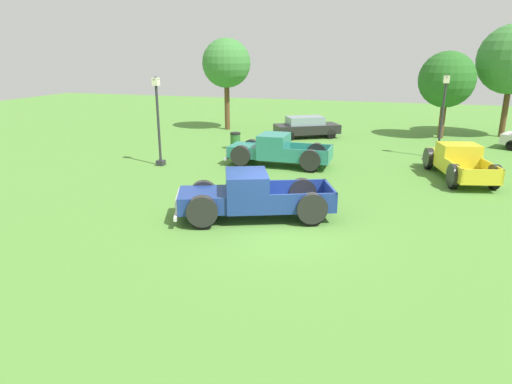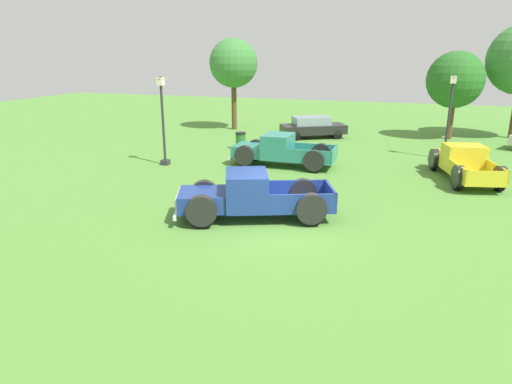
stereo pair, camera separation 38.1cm
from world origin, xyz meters
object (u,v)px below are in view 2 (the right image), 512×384
(pickup_truck_behind_left, at_px, (277,151))
(oak_tree_east, at_px, (234,63))
(lamp_post_near, at_px, (163,119))
(pickup_truck_foreground, at_px, (245,197))
(oak_tree_west, at_px, (455,80))
(pickup_truck_behind_right, at_px, (462,162))
(lamp_post_far, at_px, (449,116))
(trash_can, at_px, (241,141))
(sedan_distant_a, at_px, (313,127))

(pickup_truck_behind_left, bearing_deg, oak_tree_east, 121.74)
(lamp_post_near, bearing_deg, pickup_truck_foreground, -42.92)
(lamp_post_near, height_order, oak_tree_west, oak_tree_west)
(pickup_truck_behind_left, relative_size, oak_tree_east, 0.80)
(oak_tree_east, xyz_separation_m, oak_tree_west, (14.31, 0.80, -0.89))
(pickup_truck_behind_left, bearing_deg, pickup_truck_behind_right, 2.49)
(oak_tree_east, bearing_deg, pickup_truck_behind_left, -58.26)
(oak_tree_east, height_order, oak_tree_west, oak_tree_east)
(lamp_post_far, xyz_separation_m, oak_tree_west, (0.57, 6.25, 1.43))
(pickup_truck_foreground, bearing_deg, oak_tree_east, 112.34)
(trash_can, height_order, oak_tree_east, oak_tree_east)
(pickup_truck_foreground, height_order, oak_tree_west, oak_tree_west)
(sedan_distant_a, bearing_deg, pickup_truck_behind_right, -42.72)
(pickup_truck_behind_right, bearing_deg, oak_tree_west, 89.52)
(lamp_post_near, xyz_separation_m, oak_tree_west, (13.58, 12.00, 1.43))
(pickup_truck_behind_right, distance_m, oak_tree_west, 10.45)
(lamp_post_far, xyz_separation_m, oak_tree_east, (-13.74, 5.44, 2.32))
(trash_can, bearing_deg, oak_tree_west, 32.44)
(pickup_truck_behind_left, distance_m, lamp_post_far, 8.97)
(pickup_truck_foreground, bearing_deg, pickup_truck_behind_left, 98.17)
(pickup_truck_behind_right, height_order, oak_tree_east, oak_tree_east)
(pickup_truck_behind_right, height_order, lamp_post_far, lamp_post_far)
(trash_can, bearing_deg, lamp_post_far, 5.31)
(pickup_truck_foreground, distance_m, pickup_truck_behind_right, 10.64)
(sedan_distant_a, height_order, oak_tree_east, oak_tree_east)
(pickup_truck_foreground, height_order, pickup_truck_behind_right, pickup_truck_foreground)
(trash_can, bearing_deg, sedan_distant_a, 56.88)
(lamp_post_near, bearing_deg, oak_tree_west, 41.47)
(pickup_truck_behind_right, height_order, trash_can, pickup_truck_behind_right)
(lamp_post_near, xyz_separation_m, oak_tree_east, (-0.73, 11.20, 2.32))
(pickup_truck_foreground, xyz_separation_m, oak_tree_east, (-7.00, 17.02, 3.79))
(lamp_post_far, bearing_deg, oak_tree_east, 158.39)
(pickup_truck_behind_left, xyz_separation_m, lamp_post_far, (7.82, 4.13, 1.49))
(sedan_distant_a, distance_m, oak_tree_east, 7.33)
(oak_tree_east, distance_m, oak_tree_west, 14.36)
(trash_can, bearing_deg, lamp_post_near, -114.54)
(sedan_distant_a, relative_size, lamp_post_far, 1.03)
(pickup_truck_behind_right, distance_m, oak_tree_east, 17.38)
(pickup_truck_foreground, relative_size, sedan_distant_a, 1.25)
(pickup_truck_behind_right, relative_size, oak_tree_east, 0.82)
(pickup_truck_foreground, height_order, sedan_distant_a, pickup_truck_foreground)
(pickup_truck_foreground, distance_m, sedan_distant_a, 15.41)
(pickup_truck_behind_right, bearing_deg, trash_can, 166.28)
(pickup_truck_behind_right, relative_size, lamp_post_far, 1.20)
(pickup_truck_behind_right, relative_size, sedan_distant_a, 1.17)
(lamp_post_near, bearing_deg, lamp_post_far, 23.86)
(sedan_distant_a, xyz_separation_m, lamp_post_far, (7.71, -3.80, 1.51))
(pickup_truck_foreground, bearing_deg, lamp_post_near, 137.08)
(oak_tree_east, bearing_deg, oak_tree_west, 3.21)
(pickup_truck_foreground, relative_size, pickup_truck_behind_left, 1.08)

